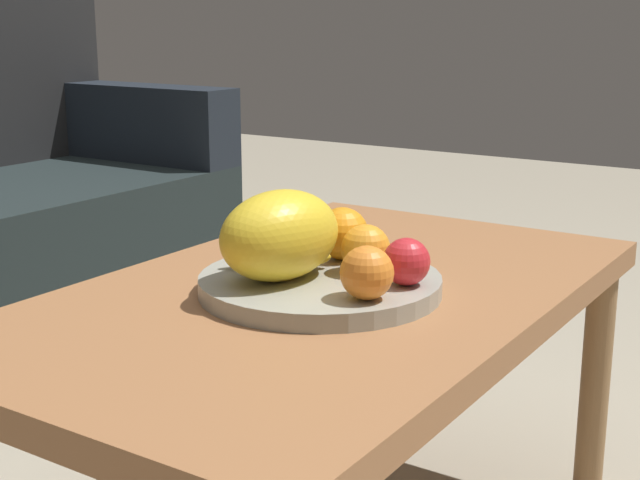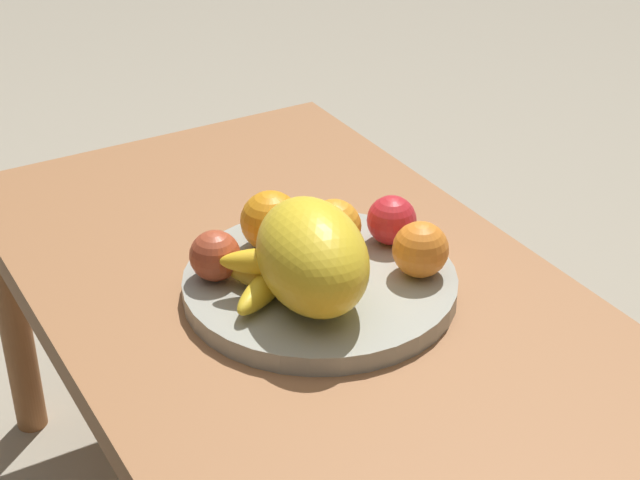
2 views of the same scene
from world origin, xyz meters
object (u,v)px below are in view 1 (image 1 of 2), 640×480
(fruit_bowl, at_px, (320,284))
(orange_front, at_px, (342,234))
(apple_front, at_px, (405,262))
(orange_right, at_px, (366,249))
(orange_left, at_px, (367,273))
(apple_left, at_px, (279,235))
(coffee_table, at_px, (322,322))
(melon_large_front, at_px, (280,235))
(banana_bunch, at_px, (279,252))

(fruit_bowl, height_order, orange_front, orange_front)
(fruit_bowl, distance_m, apple_front, 0.13)
(orange_right, distance_m, apple_front, 0.08)
(orange_left, height_order, apple_left, orange_left)
(coffee_table, bearing_deg, melon_large_front, 161.51)
(fruit_bowl, distance_m, orange_front, 0.10)
(apple_front, height_order, banana_bunch, apple_front)
(coffee_table, bearing_deg, banana_bunch, 124.63)
(orange_left, xyz_separation_m, apple_front, (0.08, -0.01, -0.00))
(melon_large_front, distance_m, apple_left, 0.13)
(apple_left, bearing_deg, orange_front, -71.60)
(coffee_table, relative_size, fruit_bowl, 3.03)
(coffee_table, bearing_deg, orange_front, 6.43)
(orange_right, relative_size, apple_left, 1.11)
(fruit_bowl, xyz_separation_m, orange_left, (-0.06, -0.11, 0.05))
(orange_right, xyz_separation_m, banana_bunch, (-0.05, 0.11, -0.01))
(coffee_table, height_order, fruit_bowl, fruit_bowl)
(orange_front, relative_size, orange_right, 1.12)
(melon_large_front, height_order, orange_left, melon_large_front)
(orange_front, xyz_separation_m, banana_bunch, (-0.10, 0.04, -0.01))
(apple_front, relative_size, apple_left, 1.02)
(orange_right, xyz_separation_m, apple_front, (-0.02, -0.07, -0.00))
(orange_right, bearing_deg, banana_bunch, 116.31)
(melon_large_front, bearing_deg, apple_front, -67.01)
(fruit_bowl, relative_size, orange_left, 4.87)
(banana_bunch, bearing_deg, orange_front, -23.46)
(apple_left, bearing_deg, melon_large_front, -143.64)
(orange_left, distance_m, apple_front, 0.08)
(fruit_bowl, relative_size, melon_large_front, 1.81)
(orange_front, height_order, banana_bunch, orange_front)
(orange_right, height_order, banana_bunch, orange_right)
(orange_left, xyz_separation_m, banana_bunch, (0.05, 0.17, -0.01))
(coffee_table, height_order, melon_large_front, melon_large_front)
(apple_left, bearing_deg, coffee_table, -108.86)
(coffee_table, bearing_deg, fruit_bowl, -153.90)
(fruit_bowl, distance_m, apple_left, 0.13)
(melon_large_front, bearing_deg, banana_bunch, 38.10)
(orange_left, bearing_deg, melon_large_front, 84.82)
(orange_right, bearing_deg, apple_left, 84.70)
(fruit_bowl, bearing_deg, melon_large_front, 140.80)
(fruit_bowl, xyz_separation_m, apple_front, (0.02, -0.12, 0.04))
(orange_left, distance_m, banana_bunch, 0.18)
(orange_right, bearing_deg, orange_left, -148.87)
(coffee_table, xyz_separation_m, orange_right, (0.02, -0.06, 0.11))
(apple_left, bearing_deg, fruit_bowl, -118.02)
(fruit_bowl, bearing_deg, apple_front, -79.44)
(apple_front, bearing_deg, orange_front, 64.26)
(fruit_bowl, height_order, orange_right, orange_right)
(melon_large_front, relative_size, orange_front, 2.41)
(apple_left, bearing_deg, banana_bunch, -144.55)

